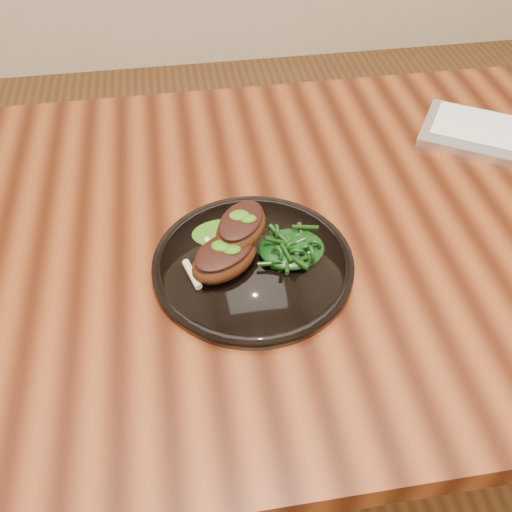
% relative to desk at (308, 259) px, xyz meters
% --- Properties ---
extents(desk, '(1.60, 0.80, 0.75)m').
position_rel_desk_xyz_m(desk, '(0.00, 0.00, 0.00)').
color(desk, black).
rests_on(desk, ground).
extents(plate, '(0.27, 0.27, 0.02)m').
position_rel_desk_xyz_m(plate, '(-0.10, -0.08, 0.09)').
color(plate, black).
rests_on(plate, desk).
extents(lamb_chop_front, '(0.12, 0.11, 0.04)m').
position_rel_desk_xyz_m(lamb_chop_front, '(-0.14, -0.09, 0.12)').
color(lamb_chop_front, '#3D1B0B').
rests_on(lamb_chop_front, plate).
extents(lamb_chop_back, '(0.10, 0.11, 0.04)m').
position_rel_desk_xyz_m(lamb_chop_back, '(-0.11, -0.06, 0.14)').
color(lamb_chop_back, '#3D1B0B').
rests_on(lamb_chop_back, plate).
extents(herb_smear, '(0.09, 0.06, 0.01)m').
position_rel_desk_xyz_m(herb_smear, '(-0.13, -0.02, 0.10)').
color(herb_smear, '#1D4D08').
rests_on(herb_smear, plate).
extents(greens_heap, '(0.09, 0.08, 0.03)m').
position_rel_desk_xyz_m(greens_heap, '(-0.05, -0.08, 0.11)').
color(greens_heap, black).
rests_on(greens_heap, plate).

